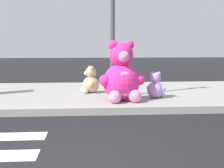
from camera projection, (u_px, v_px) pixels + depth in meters
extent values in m
cube|color=#9E9B93|center=(72.00, 95.00, 8.76)|extent=(28.00, 4.40, 0.15)
cylinder|color=#4C4C51|center=(113.00, 29.00, 7.85)|extent=(0.11, 0.11, 3.20)
sphere|color=#F22D93|center=(121.00, 82.00, 7.46)|extent=(0.81, 0.81, 0.81)
ellipsoid|color=pink|center=(124.00, 84.00, 7.17)|extent=(0.47, 0.24, 0.53)
sphere|color=#F22D93|center=(121.00, 55.00, 7.38)|extent=(0.53, 0.53, 0.53)
sphere|color=pink|center=(124.00, 57.00, 7.17)|extent=(0.24, 0.24, 0.24)
sphere|color=#F22D93|center=(130.00, 45.00, 7.40)|extent=(0.20, 0.20, 0.20)
sphere|color=#F22D93|center=(139.00, 80.00, 7.43)|extent=(0.25, 0.25, 0.25)
sphere|color=pink|center=(135.00, 96.00, 7.20)|extent=(0.28, 0.28, 0.28)
sphere|color=#F22D93|center=(113.00, 45.00, 7.32)|extent=(0.20, 0.20, 0.20)
sphere|color=#F22D93|center=(105.00, 80.00, 7.27)|extent=(0.25, 0.25, 0.25)
sphere|color=pink|center=(115.00, 97.00, 7.11)|extent=(0.28, 0.28, 0.28)
sphere|color=tan|center=(91.00, 85.00, 8.66)|extent=(0.42, 0.42, 0.42)
ellipsoid|color=beige|center=(85.00, 85.00, 8.61)|extent=(0.15, 0.25, 0.27)
sphere|color=tan|center=(91.00, 72.00, 8.62)|extent=(0.28, 0.28, 0.28)
sphere|color=beige|center=(86.00, 73.00, 8.58)|extent=(0.13, 0.13, 0.13)
sphere|color=tan|center=(92.00, 68.00, 8.52)|extent=(0.11, 0.11, 0.11)
sphere|color=tan|center=(91.00, 84.00, 8.45)|extent=(0.13, 0.13, 0.13)
sphere|color=beige|center=(85.00, 91.00, 8.51)|extent=(0.15, 0.15, 0.15)
sphere|color=tan|center=(90.00, 68.00, 8.70)|extent=(0.11, 0.11, 0.11)
sphere|color=tan|center=(87.00, 83.00, 8.82)|extent=(0.13, 0.13, 0.13)
sphere|color=beige|center=(83.00, 90.00, 8.72)|extent=(0.15, 0.15, 0.15)
sphere|color=#B28CD8|center=(155.00, 90.00, 7.83)|extent=(0.38, 0.38, 0.38)
ellipsoid|color=silver|center=(158.00, 89.00, 7.94)|extent=(0.22, 0.19, 0.25)
sphere|color=#B28CD8|center=(155.00, 78.00, 7.79)|extent=(0.25, 0.25, 0.25)
sphere|color=silver|center=(157.00, 78.00, 7.88)|extent=(0.11, 0.11, 0.11)
sphere|color=#B28CD8|center=(152.00, 73.00, 7.83)|extent=(0.09, 0.09, 0.09)
sphere|color=#B28CD8|center=(149.00, 88.00, 7.96)|extent=(0.12, 0.12, 0.12)
sphere|color=silver|center=(154.00, 94.00, 8.03)|extent=(0.13, 0.13, 0.13)
sphere|color=#B28CD8|center=(159.00, 74.00, 7.73)|extent=(0.09, 0.09, 0.09)
sphere|color=#B28CD8|center=(163.00, 89.00, 7.77)|extent=(0.12, 0.12, 0.12)
sphere|color=silver|center=(162.00, 95.00, 7.92)|extent=(0.13, 0.13, 0.13)
sphere|color=white|center=(114.00, 85.00, 9.00)|extent=(0.33, 0.33, 0.33)
ellipsoid|color=white|center=(109.00, 85.00, 8.96)|extent=(0.11, 0.19, 0.21)
sphere|color=white|center=(114.00, 76.00, 8.97)|extent=(0.21, 0.21, 0.21)
sphere|color=white|center=(110.00, 76.00, 8.94)|extent=(0.10, 0.10, 0.10)
sphere|color=white|center=(114.00, 73.00, 8.89)|extent=(0.08, 0.08, 0.08)
sphere|color=white|center=(114.00, 85.00, 8.83)|extent=(0.10, 0.10, 0.10)
sphere|color=white|center=(110.00, 89.00, 8.88)|extent=(0.11, 0.11, 0.11)
sphere|color=white|center=(113.00, 72.00, 9.03)|extent=(0.08, 0.08, 0.08)
sphere|color=white|center=(110.00, 83.00, 9.13)|extent=(0.10, 0.10, 0.10)
sphere|color=white|center=(108.00, 89.00, 9.05)|extent=(0.11, 0.11, 0.11)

